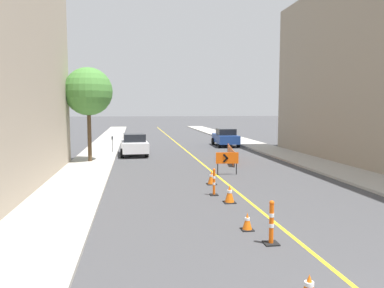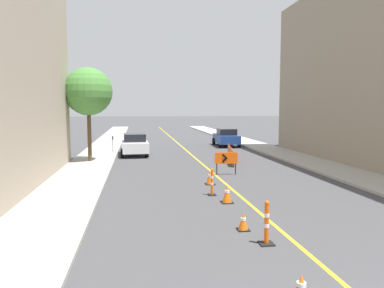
# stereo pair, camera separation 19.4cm
# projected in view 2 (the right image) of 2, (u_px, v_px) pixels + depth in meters

# --- Properties ---
(lane_stripe) EXTENTS (0.12, 64.07, 0.01)m
(lane_stripe) POSITION_uv_depth(u_px,v_px,m) (179.00, 144.00, 35.75)
(lane_stripe) COLOR gold
(lane_stripe) RESTS_ON ground_plane
(sidewalk_left) EXTENTS (2.70, 64.07, 0.12)m
(sidewalk_left) POSITION_uv_depth(u_px,v_px,m) (106.00, 144.00, 34.75)
(sidewalk_left) COLOR #ADA89E
(sidewalk_left) RESTS_ON ground_plane
(sidewalk_right) EXTENTS (2.70, 64.07, 0.12)m
(sidewalk_right) POSITION_uv_depth(u_px,v_px,m) (247.00, 142.00, 36.73)
(sidewalk_right) COLOR #ADA89E
(sidewalk_right) RESTS_ON ground_plane
(traffic_cone_nearest) EXTENTS (0.41, 0.41, 0.49)m
(traffic_cone_nearest) POSITION_uv_depth(u_px,v_px,m) (301.00, 288.00, 6.69)
(traffic_cone_nearest) COLOR black
(traffic_cone_nearest) RESTS_ON ground_plane
(traffic_cone_second) EXTENTS (0.34, 0.34, 0.50)m
(traffic_cone_second) POSITION_uv_depth(u_px,v_px,m) (243.00, 222.00, 10.58)
(traffic_cone_second) COLOR black
(traffic_cone_second) RESTS_ON ground_plane
(traffic_cone_third) EXTENTS (0.43, 0.43, 0.65)m
(traffic_cone_third) POSITION_uv_depth(u_px,v_px,m) (227.00, 194.00, 13.64)
(traffic_cone_third) COLOR black
(traffic_cone_third) RESTS_ON ground_plane
(traffic_cone_fourth) EXTENTS (0.43, 0.43, 0.64)m
(traffic_cone_fourth) POSITION_uv_depth(u_px,v_px,m) (210.00, 178.00, 16.91)
(traffic_cone_fourth) COLOR black
(traffic_cone_fourth) RESTS_ON ground_plane
(delineator_post_front) EXTENTS (0.37, 0.37, 1.14)m
(delineator_post_front) POSITION_uv_depth(u_px,v_px,m) (267.00, 226.00, 9.46)
(delineator_post_front) COLOR black
(delineator_post_front) RESTS_ON ground_plane
(delineator_post_rear) EXTENTS (0.31, 0.31, 1.07)m
(delineator_post_rear) POSITION_uv_depth(u_px,v_px,m) (212.00, 184.00, 14.79)
(delineator_post_rear) COLOR black
(delineator_post_rear) RESTS_ON ground_plane
(arrow_barricade_primary) EXTENTS (1.17, 0.17, 1.17)m
(arrow_barricade_primary) POSITION_uv_depth(u_px,v_px,m) (226.00, 159.00, 19.29)
(arrow_barricade_primary) COLOR #EF560C
(arrow_barricade_primary) RESTS_ON ground_plane
(safety_mesh_fence) EXTENTS (0.94, 5.08, 0.91)m
(safety_mesh_fence) POSITION_uv_depth(u_px,v_px,m) (231.00, 154.00, 24.23)
(safety_mesh_fence) COLOR #EF560C
(safety_mesh_fence) RESTS_ON ground_plane
(parked_car_curb_near) EXTENTS (2.02, 4.39, 1.59)m
(parked_car_curb_near) POSITION_uv_depth(u_px,v_px,m) (135.00, 144.00, 27.34)
(parked_car_curb_near) COLOR silver
(parked_car_curb_near) RESTS_ON ground_plane
(parked_car_curb_mid) EXTENTS (2.00, 4.38, 1.59)m
(parked_car_curb_mid) POSITION_uv_depth(u_px,v_px,m) (226.00, 137.00, 33.86)
(parked_car_curb_mid) COLOR navy
(parked_car_curb_mid) RESTS_ON ground_plane
(parking_meter_near_curb) EXTENTS (0.12, 0.11, 1.23)m
(parking_meter_near_curb) POSITION_uv_depth(u_px,v_px,m) (113.00, 141.00, 28.17)
(parking_meter_near_curb) COLOR #4C4C51
(parking_meter_near_curb) RESTS_ON sidewalk_left
(street_tree_left_near) EXTENTS (2.97, 2.97, 5.83)m
(street_tree_left_near) POSITION_uv_depth(u_px,v_px,m) (88.00, 92.00, 23.16)
(street_tree_left_near) COLOR #4C3823
(street_tree_left_near) RESTS_ON sidewalk_left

